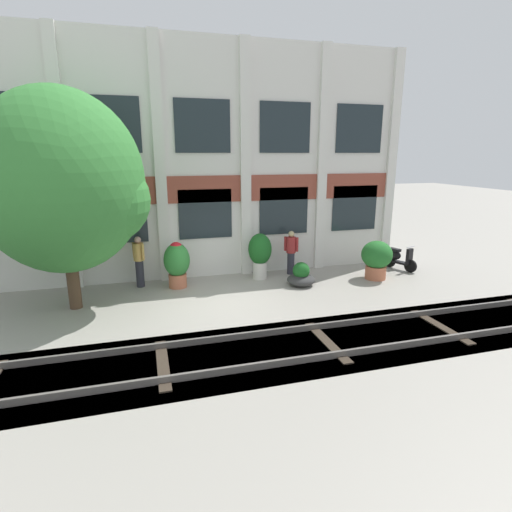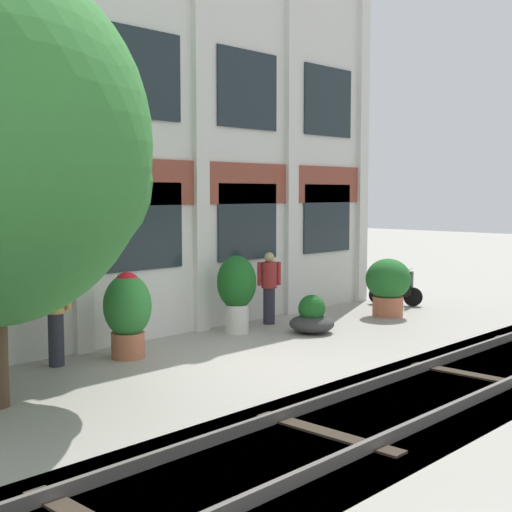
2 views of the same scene
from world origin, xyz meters
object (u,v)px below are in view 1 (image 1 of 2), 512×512
potted_plant_ribbed_drum (260,253)px  resident_by_doorway (291,251)px  scooter_near_curb (399,258)px  resident_watching_tracks (139,260)px  potted_plant_fluted_column (177,262)px  potted_plant_wide_bowl (301,277)px  broadleaf_tree (62,187)px  potted_plant_stone_basin (377,258)px

potted_plant_ribbed_drum → resident_by_doorway: (1.24, 0.22, -0.08)m
potted_plant_ribbed_drum → scooter_near_curb: potted_plant_ribbed_drum is taller
potted_plant_ribbed_drum → resident_watching_tracks: size_ratio=0.95×
potted_plant_fluted_column → potted_plant_wide_bowl: bearing=-13.1°
potted_plant_wide_bowl → resident_by_doorway: bearing=84.5°
broadleaf_tree → potted_plant_stone_basin: 10.10m
broadleaf_tree → potted_plant_fluted_column: (2.97, 1.06, -2.57)m
resident_by_doorway → resident_watching_tracks: (-5.29, -0.00, 0.06)m
resident_by_doorway → potted_plant_ribbed_drum: bearing=-44.2°
potted_plant_wide_bowl → potted_plant_fluted_column: 4.12m
potted_plant_ribbed_drum → potted_plant_stone_basin: size_ratio=1.19×
potted_plant_ribbed_drum → potted_plant_stone_basin: potted_plant_ribbed_drum is taller
potted_plant_stone_basin → resident_watching_tracks: (-7.96, 1.35, 0.15)m
potted_plant_ribbed_drum → potted_plant_wide_bowl: 1.68m
potted_plant_ribbed_drum → potted_plant_stone_basin: (3.91, -1.13, -0.18)m
potted_plant_stone_basin → resident_watching_tracks: resident_watching_tracks is taller
potted_plant_fluted_column → resident_by_doorway: 4.12m
potted_plant_stone_basin → scooter_near_curb: 1.72m
broadleaf_tree → potted_plant_ribbed_drum: broadleaf_tree is taller
potted_plant_stone_basin → resident_by_doorway: (-2.67, 1.35, 0.09)m
potted_plant_ribbed_drum → resident_watching_tracks: bearing=176.8°
broadleaf_tree → potted_plant_fluted_column: broadleaf_tree is taller
broadleaf_tree → potted_plant_stone_basin: broadleaf_tree is taller
resident_watching_tracks → resident_by_doorway: bearing=139.9°
resident_by_doorway → resident_watching_tracks: resident_watching_tracks is taller
broadleaf_tree → potted_plant_ribbed_drum: bearing=11.8°
potted_plant_wide_bowl → resident_watching_tracks: 5.36m
potted_plant_wide_bowl → potted_plant_stone_basin: bearing=-0.8°
resident_watching_tracks → potted_plant_wide_bowl: bearing=125.6°
potted_plant_fluted_column → resident_watching_tracks: resident_watching_tracks is taller
broadleaf_tree → resident_watching_tracks: (1.78, 1.45, -2.52)m
potted_plant_wide_bowl → resident_watching_tracks: (-5.16, 1.31, 0.61)m
potted_plant_fluted_column → scooter_near_curb: (8.26, -0.15, -0.42)m
broadleaf_tree → potted_plant_ribbed_drum: size_ratio=3.70×
broadleaf_tree → resident_watching_tracks: 3.41m
potted_plant_wide_bowl → potted_plant_fluted_column: (-3.98, 0.93, 0.55)m
resident_watching_tracks → potted_plant_stone_basin: bearing=130.2°
broadleaf_tree → resident_by_doorway: broadleaf_tree is taller
potted_plant_wide_bowl → scooter_near_curb: (4.28, 0.77, 0.14)m
scooter_near_curb → broadleaf_tree: bearing=-106.4°
scooter_near_curb → resident_by_doorway: size_ratio=0.83×
broadleaf_tree → potted_plant_ribbed_drum: (5.83, 1.22, -2.49)m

